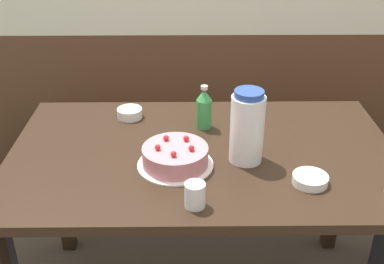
% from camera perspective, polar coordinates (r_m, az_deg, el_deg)
% --- Properties ---
extents(bench_seat, '(1.87, 0.38, 0.43)m').
position_cam_1_polar(bench_seat, '(2.73, 0.64, -3.44)').
color(bench_seat, '#381E11').
rests_on(bench_seat, ground_plane).
extents(dining_table, '(1.39, 0.84, 0.77)m').
position_cam_1_polar(dining_table, '(1.78, 1.27, -4.91)').
color(dining_table, black).
rests_on(dining_table, ground_plane).
extents(birthday_cake, '(0.26, 0.26, 0.09)m').
position_cam_1_polar(birthday_cake, '(1.63, -2.00, -2.94)').
color(birthday_cake, white).
rests_on(birthday_cake, dining_table).
extents(water_pitcher, '(0.12, 0.12, 0.26)m').
position_cam_1_polar(water_pitcher, '(1.63, 6.55, 0.58)').
color(water_pitcher, white).
rests_on(water_pitcher, dining_table).
extents(soju_bottle, '(0.06, 0.06, 0.17)m').
position_cam_1_polar(soju_bottle, '(1.85, 1.43, 2.84)').
color(soju_bottle, '#388E4C').
rests_on(soju_bottle, dining_table).
extents(bowl_soup_white, '(0.10, 0.10, 0.04)m').
position_cam_1_polar(bowl_soup_white, '(1.97, -7.39, 2.24)').
color(bowl_soup_white, white).
rests_on(bowl_soup_white, dining_table).
extents(bowl_rice_small, '(0.11, 0.11, 0.03)m').
position_cam_1_polar(bowl_rice_small, '(1.59, 13.83, -5.47)').
color(bowl_rice_small, white).
rests_on(bowl_rice_small, dining_table).
extents(glass_water_tall, '(0.06, 0.06, 0.08)m').
position_cam_1_polar(glass_water_tall, '(1.43, 0.35, -7.47)').
color(glass_water_tall, silver).
rests_on(glass_water_tall, dining_table).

